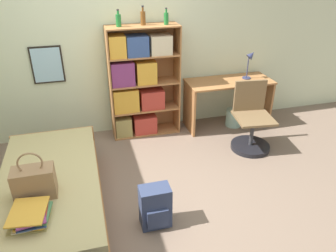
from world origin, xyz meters
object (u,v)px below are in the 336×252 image
(bottle_clear, at_px, (166,18))
(backpack, at_px, (155,207))
(desk, at_px, (228,94))
(bookcase, at_px, (138,83))
(bed, at_px, (52,196))
(book_stack_on_bed, at_px, (31,215))
(bottle_brown, at_px, (143,18))
(waste_bin, at_px, (234,118))
(desk_chair, at_px, (251,128))
(desk_lamp, at_px, (250,60))
(handbag, at_px, (34,182))
(bottle_green, at_px, (118,20))

(bottle_clear, relative_size, backpack, 0.48)
(bottle_clear, xyz_separation_m, desk, (0.94, -0.07, -1.12))
(bookcase, xyz_separation_m, backpack, (-0.21, -1.88, -0.56))
(bed, xyz_separation_m, backpack, (0.96, -0.42, -0.01))
(book_stack_on_bed, height_order, bookcase, bookcase)
(bottle_brown, height_order, backpack, bottle_brown)
(bottle_clear, distance_m, desk, 1.46)
(book_stack_on_bed, bearing_deg, backpack, 8.15)
(bed, height_order, waste_bin, bed)
(book_stack_on_bed, distance_m, backpack, 1.11)
(desk_chair, bearing_deg, desk, 93.18)
(bookcase, bearing_deg, book_stack_on_bed, -121.95)
(book_stack_on_bed, relative_size, desk_lamp, 0.87)
(bottle_clear, height_order, waste_bin, bottle_clear)
(book_stack_on_bed, distance_m, desk_chair, 2.92)
(handbag, height_order, bottle_brown, bottle_brown)
(bottle_brown, relative_size, backpack, 0.54)
(book_stack_on_bed, distance_m, bottle_clear, 2.83)
(desk_lamp, bearing_deg, desk_chair, -110.96)
(waste_bin, bearing_deg, bed, -153.38)
(bookcase, relative_size, waste_bin, 5.92)
(bottle_clear, relative_size, desk_lamp, 0.49)
(desk_lamp, distance_m, waste_bin, 0.90)
(bottle_clear, xyz_separation_m, desk_lamp, (1.25, -0.05, -0.63))
(bed, height_order, bottle_clear, bottle_clear)
(bottle_green, height_order, desk, bottle_green)
(desk, bearing_deg, book_stack_on_bed, -143.39)
(bottle_brown, distance_m, desk, 1.68)
(bottle_green, bearing_deg, bed, -123.37)
(handbag, bearing_deg, bottle_brown, 52.05)
(book_stack_on_bed, relative_size, desk, 0.30)
(waste_bin, bearing_deg, book_stack_on_bed, -145.20)
(desk, bearing_deg, waste_bin, -27.67)
(handbag, xyz_separation_m, bookcase, (1.25, 1.71, 0.17))
(book_stack_on_bed, height_order, desk, desk)
(desk_chair, bearing_deg, waste_bin, 84.26)
(bed, bearing_deg, bottle_clear, 42.40)
(bed, distance_m, book_stack_on_bed, 0.64)
(desk, height_order, waste_bin, desk)
(book_stack_on_bed, bearing_deg, bottle_clear, 50.29)
(book_stack_on_bed, relative_size, bookcase, 0.24)
(handbag, xyz_separation_m, backpack, (1.04, -0.16, -0.39))
(desk_lamp, xyz_separation_m, desk_chair, (-0.27, -0.71, -0.72))
(book_stack_on_bed, relative_size, bottle_clear, 1.78)
(desk, bearing_deg, bottle_green, 176.55)
(book_stack_on_bed, height_order, bottle_clear, bottle_clear)
(desk_lamp, relative_size, backpack, 0.98)
(bottle_brown, relative_size, desk_lamp, 0.56)
(bottle_brown, bearing_deg, desk, -5.48)
(bookcase, height_order, waste_bin, bookcase)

